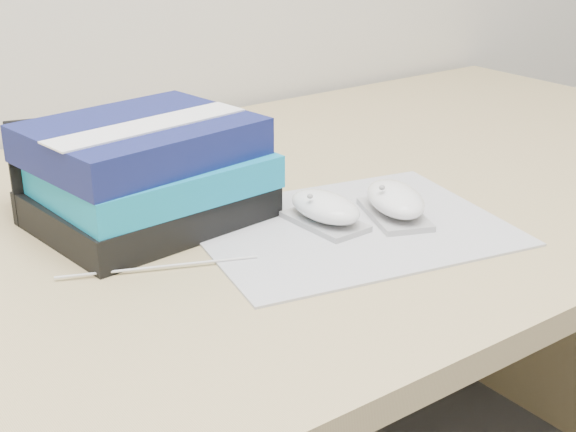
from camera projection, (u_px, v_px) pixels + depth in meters
desk at (262, 332)px, 1.16m from camera, size 1.60×0.80×0.73m
mousepad at (349, 227)px, 0.92m from camera, size 0.39×0.33×0.00m
mouse_rear at (325, 209)px, 0.91m from camera, size 0.06×0.10×0.04m
mouse_front at (395, 202)px, 0.93m from camera, size 0.09×0.12×0.04m
usb_cable at (158, 267)px, 0.81m from camera, size 0.19×0.08×0.00m
book_stack at (147, 173)px, 0.91m from camera, size 0.26×0.22×0.12m
pouch at (64, 165)px, 0.96m from camera, size 0.14×0.11×0.11m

